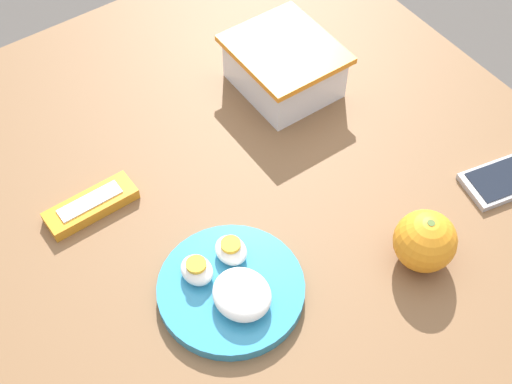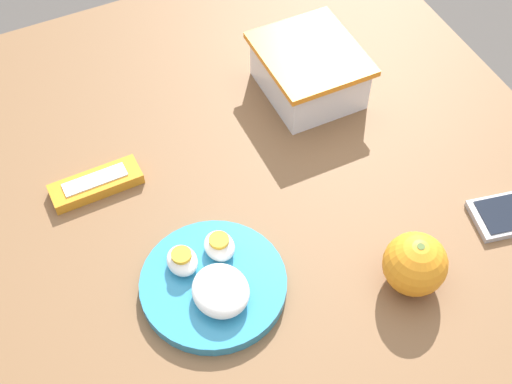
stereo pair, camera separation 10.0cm
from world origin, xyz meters
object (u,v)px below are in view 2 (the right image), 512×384
(food_container, at_px, (309,74))
(orange_fruit, at_px, (415,264))
(rice_plate, at_px, (213,282))
(candy_bar, at_px, (96,184))

(food_container, bearing_deg, orange_fruit, -6.93)
(orange_fruit, distance_m, rice_plate, 0.26)
(rice_plate, relative_size, candy_bar, 1.45)
(orange_fruit, relative_size, rice_plate, 0.44)
(orange_fruit, bearing_deg, candy_bar, -135.15)
(orange_fruit, height_order, candy_bar, orange_fruit)
(rice_plate, height_order, candy_bar, rice_plate)
(candy_bar, bearing_deg, food_container, 96.86)
(orange_fruit, bearing_deg, food_container, 173.07)
(rice_plate, bearing_deg, orange_fruit, 67.17)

